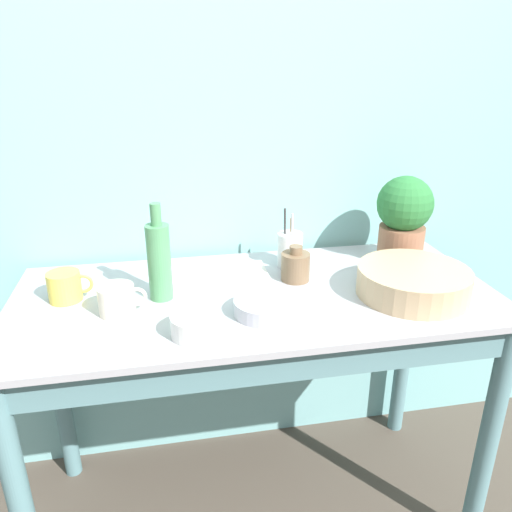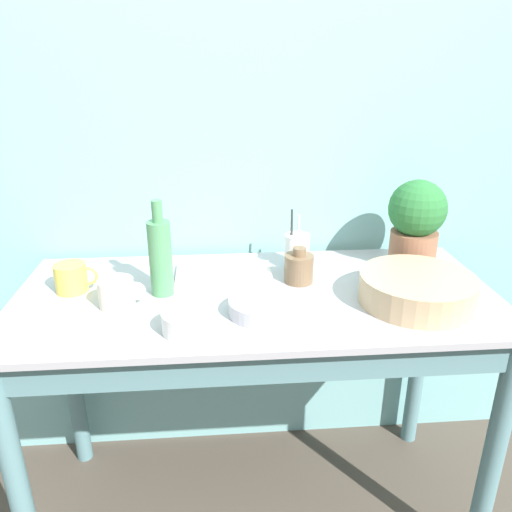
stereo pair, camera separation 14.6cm
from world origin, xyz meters
TOP-DOWN VIEW (x-y plane):
  - wall_back at (0.00, 0.71)m, footprint 6.00×0.05m
  - counter_table at (0.00, 0.30)m, footprint 1.45×0.66m
  - potted_plant at (0.54, 0.49)m, footprint 0.19×0.19m
  - bowl_wash_large at (0.46, 0.23)m, footprint 0.33×0.33m
  - bottle_tall at (-0.28, 0.35)m, footprint 0.07×0.07m
  - bottle_short at (0.14, 0.40)m, footprint 0.09×0.09m
  - mug_yellow at (-0.55, 0.39)m, footprint 0.13×0.09m
  - mug_cream at (-0.40, 0.28)m, footprint 0.13×0.10m
  - bowl_small_steel at (-0.00, 0.20)m, footprint 0.17×0.17m
  - bowl_small_enamel_white at (-0.19, 0.12)m, footprint 0.13×0.13m
  - utensil_cup at (0.15, 0.51)m, footprint 0.08×0.08m
  - tray_board at (-0.09, 0.44)m, footprint 0.31×0.20m

SIDE VIEW (x-z plane):
  - counter_table at x=0.00m, z-range 0.26..1.11m
  - tray_board at x=-0.09m, z-range 0.85..0.86m
  - bowl_small_steel at x=0.00m, z-range 0.85..0.89m
  - bowl_small_enamel_white at x=-0.19m, z-range 0.85..0.90m
  - mug_cream at x=-0.40m, z-range 0.85..0.93m
  - bowl_wash_large at x=0.46m, z-range 0.85..0.93m
  - mug_yellow at x=-0.55m, z-range 0.85..0.94m
  - bottle_short at x=0.14m, z-range 0.84..0.95m
  - utensil_cup at x=0.15m, z-range 0.81..1.01m
  - bottle_tall at x=-0.28m, z-range 0.82..1.11m
  - potted_plant at x=0.54m, z-range 0.86..1.16m
  - wall_back at x=0.00m, z-range 0.00..2.40m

